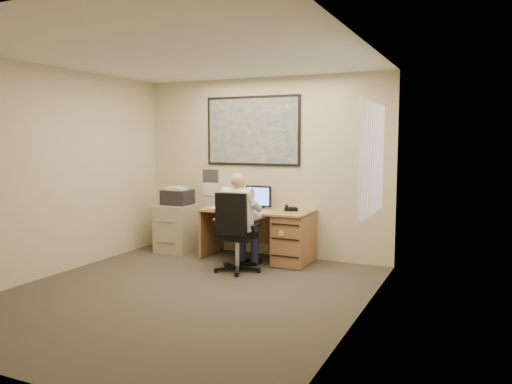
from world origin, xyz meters
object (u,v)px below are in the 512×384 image
at_px(desk, 279,232).
at_px(person, 238,222).
at_px(filing_cabinet, 178,223).
at_px(office_chair, 235,249).

distance_m(desk, person, 0.79).
relative_size(filing_cabinet, person, 0.78).
relative_size(filing_cabinet, office_chair, 0.95).
relative_size(office_chair, person, 0.82).
relative_size(desk, person, 1.21).
bearing_deg(filing_cabinet, office_chair, -30.07).
xyz_separation_m(desk, filing_cabinet, (-1.73, -0.01, 0.00)).
xyz_separation_m(desk, person, (-0.31, -0.69, 0.22)).
distance_m(desk, office_chair, 0.84).
bearing_deg(filing_cabinet, person, -27.38).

